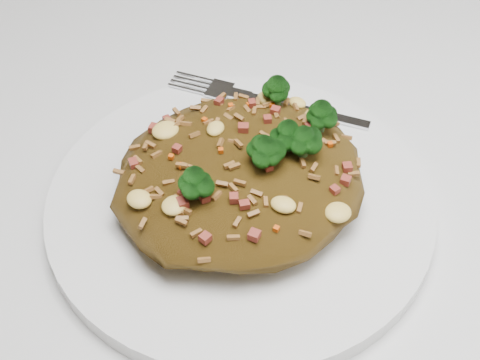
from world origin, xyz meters
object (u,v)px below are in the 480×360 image
Objects in this scene: fork at (277,104)px; plate at (240,202)px; dining_table at (374,254)px; fried_rice at (242,167)px.

plate is at bearing -86.03° from fork.
fork reaches higher than dining_table.
dining_table is 0.15m from fork.
fried_rice is at bearing -85.43° from fork.
dining_table is at bearing -17.35° from fork.
fried_rice reaches higher than fork.
dining_table is 7.14× the size of fried_rice.
fork is (-0.04, 0.10, 0.11)m from dining_table.
plate reaches higher than dining_table.
fried_rice reaches higher than dining_table.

